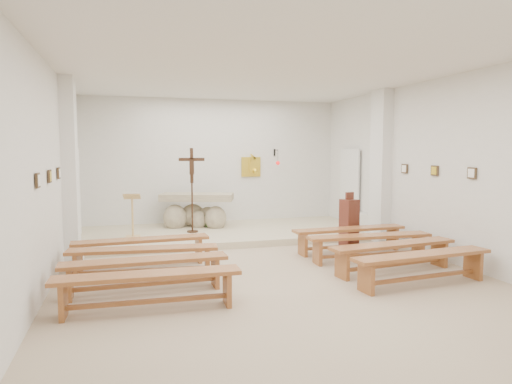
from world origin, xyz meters
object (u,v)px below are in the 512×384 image
object	(u,v)px
crucifix_stand	(192,184)
bench_left_third	(146,267)
bench_right_third	(393,250)
bench_right_fourth	(423,261)
bench_left_front	(142,245)
bench_left_second	(144,255)
bench_left_fourth	(148,283)
altar	(196,213)
lectern	(132,215)
bench_right_front	(349,234)
donation_pedestal	(349,222)
bench_right_second	(369,241)

from	to	relation	value
crucifix_stand	bench_left_third	bearing A→B (deg)	-100.53
bench_right_third	bench_right_fourth	distance (m)	0.81
bench_left_front	bench_left_second	bearing A→B (deg)	-92.92
bench_left_second	bench_left_fourth	xyz separation A→B (m)	(0.00, -1.63, 0.00)
bench_left_second	crucifix_stand	bearing A→B (deg)	74.54
altar	bench_left_fourth	size ratio (longest dim) A/B	0.80
lectern	bench_right_third	xyz separation A→B (m)	(4.32, -3.69, -0.28)
crucifix_stand	bench_right_fourth	xyz separation A→B (m)	(2.93, -4.83, -0.93)
altar	lectern	world-z (taller)	lectern
lectern	bench_left_second	xyz separation A→B (m)	(0.13, -2.88, -0.28)
bench_right_front	bench_left_fourth	world-z (taller)	same
donation_pedestal	bench_left_third	distance (m)	4.97
altar	bench_right_third	world-z (taller)	altar
bench_left_second	bench_right_fourth	size ratio (longest dim) A/B	1.00
donation_pedestal	crucifix_stand	bearing A→B (deg)	136.70
bench_right_fourth	crucifix_stand	bearing A→B (deg)	115.75
altar	lectern	distance (m)	1.94
bench_left_front	bench_left_third	world-z (taller)	same
bench_right_front	bench_right_fourth	distance (m)	2.44
altar	lectern	size ratio (longest dim) A/B	1.89
bench_right_second	crucifix_stand	bearing A→B (deg)	135.14
bench_left_fourth	bench_left_third	bearing A→B (deg)	91.81
crucifix_stand	bench_right_second	size ratio (longest dim) A/B	0.83
lectern	crucifix_stand	size ratio (longest dim) A/B	0.51
bench_right_second	bench_left_fourth	bearing A→B (deg)	-156.08
altar	bench_right_fourth	world-z (taller)	altar
bench_right_second	altar	bearing A→B (deg)	127.15
altar	bench_left_third	size ratio (longest dim) A/B	0.80
donation_pedestal	bench_right_front	distance (m)	0.63
lectern	bench_left_fourth	world-z (taller)	lectern
crucifix_stand	bench_right_third	world-z (taller)	crucifix_stand
lectern	crucifix_stand	world-z (taller)	crucifix_stand
altar	bench_left_front	size ratio (longest dim) A/B	0.80
bench_left_front	bench_left_second	xyz separation A→B (m)	(0.00, -0.81, 0.00)
altar	bench_right_front	size ratio (longest dim) A/B	0.80
donation_pedestal	bench_right_third	size ratio (longest dim) A/B	0.49
donation_pedestal	bench_left_fourth	size ratio (longest dim) A/B	0.49
lectern	bench_right_fourth	world-z (taller)	lectern
donation_pedestal	lectern	bearing A→B (deg)	148.26
bench_left_third	bench_right_third	xyz separation A→B (m)	(4.19, 0.00, 0.00)
altar	bench_left_front	bearing A→B (deg)	-96.46
bench_right_front	bench_right_second	size ratio (longest dim) A/B	1.00
bench_left_front	bench_left_second	distance (m)	0.81
bench_right_third	bench_left_fourth	world-z (taller)	same
donation_pedestal	bench_right_fourth	distance (m)	3.01
bench_right_second	bench_left_fourth	distance (m)	4.49
bench_right_fourth	bench_right_second	bearing A→B (deg)	84.53
lectern	bench_right_second	xyz separation A→B (m)	(4.32, -2.88, -0.28)
bench_right_front	bench_right_third	size ratio (longest dim) A/B	0.99
bench_right_fourth	lectern	bearing A→B (deg)	128.31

